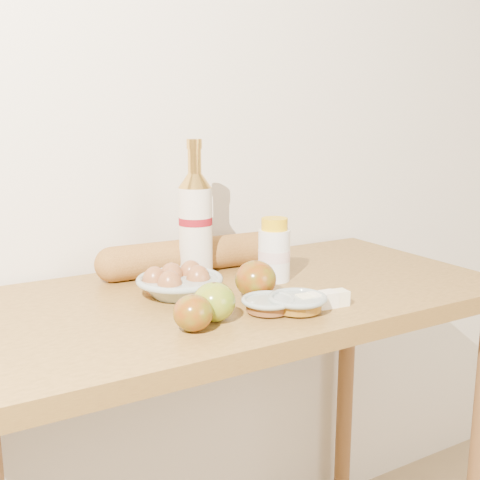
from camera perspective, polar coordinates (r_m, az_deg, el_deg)
name	(u,v)px	position (r m, az deg, el deg)	size (l,w,h in m)	color
back_wall	(167,105)	(1.55, -6.91, 12.62)	(3.50, 0.02, 2.60)	silver
table	(233,344)	(1.36, -0.65, -9.86)	(1.20, 0.60, 0.90)	olive
bourbon_bottle	(195,222)	(1.41, -4.24, 1.74)	(0.10, 0.10, 0.32)	beige
cream_bottle	(274,252)	(1.39, 3.26, -1.11)	(0.08, 0.08, 0.15)	white
egg_bowl	(179,283)	(1.29, -5.81, -4.10)	(0.20, 0.20, 0.07)	#93A09B
baguette	(195,255)	(1.47, -4.33, -1.41)	(0.49, 0.11, 0.08)	#A57132
apple_yellowgreen	(214,302)	(1.13, -2.47, -5.88)	(0.09, 0.09, 0.07)	olive
apple_redgreen_front	(193,313)	(1.08, -4.47, -6.91)	(0.09, 0.09, 0.07)	#931108
apple_redgreen_right	(256,279)	(1.26, 1.49, -3.75)	(0.10, 0.10, 0.08)	#970F08
sugar_bowl	(268,305)	(1.18, 2.69, -6.15)	(0.12, 0.12, 0.03)	#8E9B95
syrup_bowl	(298,303)	(1.19, 5.48, -5.98)	(0.15, 0.15, 0.03)	gray
butter_stick	(323,300)	(1.22, 7.84, -5.67)	(0.11, 0.04, 0.03)	#F7EFBF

